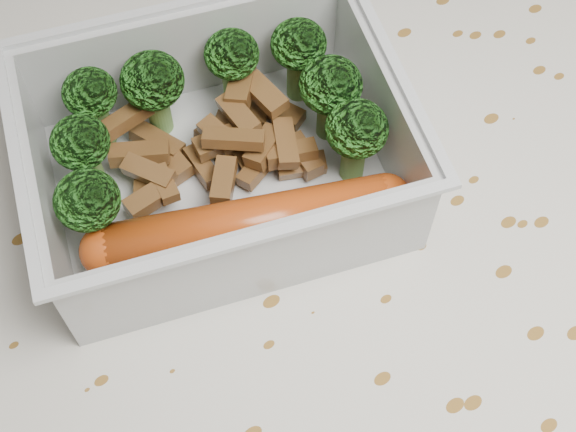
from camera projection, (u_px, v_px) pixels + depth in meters
dining_table at (289, 300)px, 0.50m from camera, size 1.40×0.90×0.75m
tablecloth at (289, 263)px, 0.46m from camera, size 1.46×0.96×0.19m
lunch_container at (219, 162)px, 0.42m from camera, size 0.23×0.20×0.07m
broccoli_florets at (211, 107)px, 0.42m from camera, size 0.17×0.13×0.05m
meat_pile at (222, 145)px, 0.43m from camera, size 0.11×0.08×0.03m
sausage at (249, 225)px, 0.40m from camera, size 0.16×0.08×0.03m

